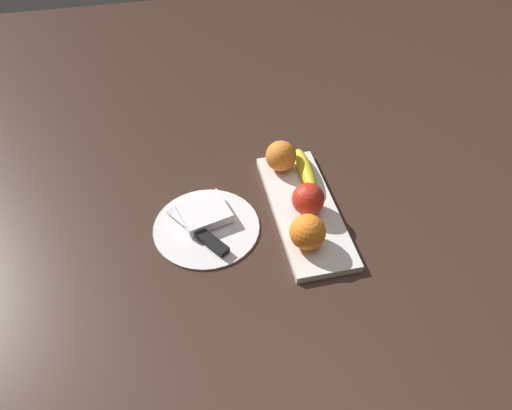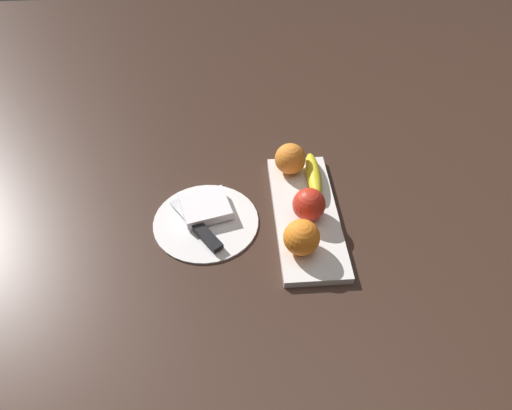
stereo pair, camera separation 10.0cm
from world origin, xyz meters
The scene contains 9 objects.
ground_plane centered at (0.00, 0.00, 0.00)m, with size 2.40×2.40×0.00m, color #38251C.
fruit_tray centered at (-0.01, -0.01, 0.01)m, with size 0.36×0.14×0.02m, color white.
apple centered at (-0.02, -0.01, 0.05)m, with size 0.07×0.07×0.07m, color red.
banana centered at (0.09, -0.04, 0.03)m, with size 0.15×0.03×0.03m, color yellow.
orange_near_apple centered at (0.13, 0.01, 0.05)m, with size 0.07×0.07×0.07m, color orange.
orange_near_banana centered at (-0.11, 0.02, 0.05)m, with size 0.07×0.07×0.07m, color orange.
dinner_plate centered at (-0.01, 0.21, 0.00)m, with size 0.23×0.23×0.01m, color white.
folded_napkin centered at (0.02, 0.21, 0.02)m, with size 0.09×0.10×0.02m, color white.
knife centered at (-0.05, 0.22, 0.01)m, with size 0.16×0.12×0.01m.
Camera 2 is at (-0.71, 0.15, 0.77)m, focal length 33.29 mm.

